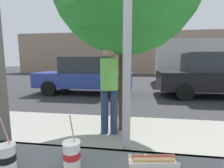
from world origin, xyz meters
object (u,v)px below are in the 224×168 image
object	(u,v)px
hotdog_tray_far	(153,159)
pedestrian	(109,84)
soda_cup_right	(72,154)
box_truck	(212,60)
parked_car_blue	(86,75)
soda_cup_left	(7,157)
parked_car_black	(215,75)

from	to	relation	value
hotdog_tray_far	pedestrian	world-z (taller)	pedestrian
soda_cup_right	hotdog_tray_far	bearing A→B (deg)	12.12
soda_cup_right	box_truck	distance (m)	12.31
parked_car_blue	hotdog_tray_far	bearing A→B (deg)	-70.11
soda_cup_left	pedestrian	xyz separation A→B (m)	(0.18, 2.27, 0.07)
hotdog_tray_far	box_truck	xyz separation A→B (m)	(4.80, 11.03, 0.59)
soda_cup_right	pedestrian	xyz separation A→B (m)	(-0.14, 2.19, 0.07)
parked_car_blue	box_truck	xyz separation A→B (m)	(7.19, 4.45, 0.72)
soda_cup_left	parked_car_black	distance (m)	7.81
soda_cup_left	pedestrian	size ratio (longest dim) A/B	0.18
parked_car_black	pedestrian	bearing A→B (deg)	-129.73
soda_cup_left	box_truck	world-z (taller)	box_truck
box_truck	parked_car_blue	bearing A→B (deg)	-148.25
parked_car_blue	parked_car_black	distance (m)	5.53
parked_car_blue	pedestrian	distance (m)	4.84
soda_cup_right	parked_car_black	xyz separation A→B (m)	(3.59, 6.68, -0.11)
pedestrian	parked_car_blue	bearing A→B (deg)	111.85
hotdog_tray_far	parked_car_blue	distance (m)	7.01
pedestrian	hotdog_tray_far	bearing A→B (deg)	-74.48
soda_cup_right	parked_car_black	size ratio (longest dim) A/B	0.07
hotdog_tray_far	pedestrian	bearing A→B (deg)	105.52
pedestrian	soda_cup_right	bearing A→B (deg)	-86.29
hotdog_tray_far	pedestrian	size ratio (longest dim) A/B	0.17
parked_car_blue	parked_car_black	world-z (taller)	parked_car_black
parked_car_black	hotdog_tray_far	bearing A→B (deg)	-115.56
soda_cup_right	hotdog_tray_far	world-z (taller)	soda_cup_right
hotdog_tray_far	parked_car_black	distance (m)	7.30
parked_car_blue	parked_car_black	size ratio (longest dim) A/B	0.94
hotdog_tray_far	parked_car_black	size ratio (longest dim) A/B	0.06
soda_cup_left	parked_car_blue	bearing A→B (deg)	103.50
soda_cup_right	hotdog_tray_far	distance (m)	0.45
soda_cup_right	parked_car_black	distance (m)	7.59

